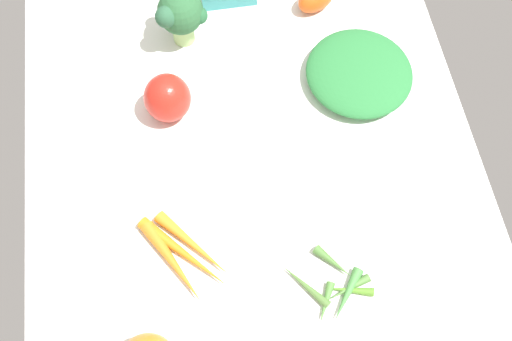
# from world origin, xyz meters

# --- Properties ---
(tablecloth) EXTENTS (1.04, 0.76, 0.02)m
(tablecloth) POSITION_xyz_m (0.00, 0.00, 0.01)
(tablecloth) COLOR white
(tablecloth) RESTS_ON ground
(leafy_greens_clump) EXTENTS (0.21, 0.20, 0.04)m
(leafy_greens_clump) POSITION_xyz_m (0.16, -0.21, 0.04)
(leafy_greens_clump) COLOR #2B7A3A
(leafy_greens_clump) RESTS_ON tablecloth
(broccoli_head) EXTENTS (0.08, 0.09, 0.12)m
(broccoli_head) POSITION_xyz_m (0.30, 0.09, 0.09)
(broccoli_head) COLOR #9BC175
(broccoli_head) RESTS_ON tablecloth
(okra_pile) EXTENTS (0.13, 0.14, 0.02)m
(okra_pile) POSITION_xyz_m (-0.21, -0.09, 0.03)
(okra_pile) COLOR #4E873B
(okra_pile) RESTS_ON tablecloth
(bell_pepper_red) EXTENTS (0.09, 0.09, 0.09)m
(bell_pepper_red) POSITION_xyz_m (0.15, 0.13, 0.06)
(bell_pepper_red) COLOR red
(bell_pepper_red) RESTS_ON tablecloth
(carrot_bunch) EXTENTS (0.16, 0.14, 0.02)m
(carrot_bunch) POSITION_xyz_m (-0.12, 0.13, 0.03)
(carrot_bunch) COLOR orange
(carrot_bunch) RESTS_ON tablecloth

